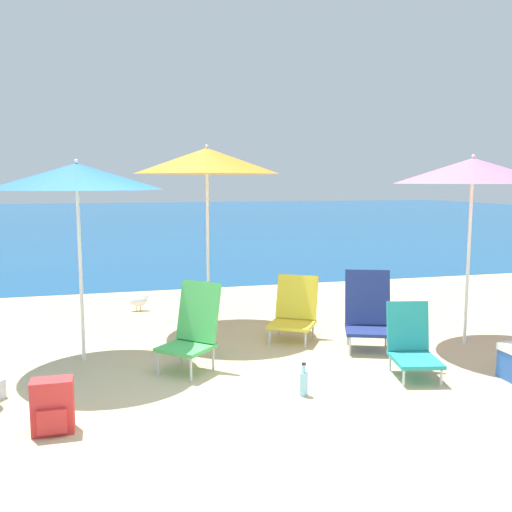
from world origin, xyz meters
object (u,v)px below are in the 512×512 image
(water_bottle, at_px, (304,383))
(seagull, at_px, (139,301))
(beach_umbrella_orange, at_px, (207,161))
(beach_umbrella_blue, at_px, (77,177))
(beach_chair_teal, at_px, (412,344))
(backpack_red, at_px, (53,407))
(beach_chair_navy, at_px, (368,312))
(beach_umbrella_pink, at_px, (473,171))
(beach_chair_green, at_px, (193,328))
(beach_chair_yellow, at_px, (294,311))

(water_bottle, xyz_separation_m, seagull, (-1.17, 3.67, 0.02))
(beach_umbrella_orange, height_order, seagull, beach_umbrella_orange)
(beach_umbrella_blue, bearing_deg, beach_chair_teal, -22.16)
(beach_umbrella_orange, bearing_deg, beach_umbrella_blue, -145.19)
(backpack_red, bearing_deg, beach_chair_navy, 23.42)
(water_bottle, bearing_deg, beach_umbrella_pink, 23.88)
(beach_umbrella_orange, bearing_deg, beach_chair_navy, -41.16)
(beach_chair_green, bearing_deg, beach_umbrella_pink, 45.71)
(beach_umbrella_orange, xyz_separation_m, beach_chair_green, (-0.44, -1.60, -1.66))
(beach_umbrella_orange, xyz_separation_m, beach_chair_yellow, (0.87, -0.81, -1.74))
(beach_umbrella_blue, relative_size, beach_chair_teal, 3.03)
(beach_umbrella_orange, height_order, backpack_red, beach_umbrella_orange)
(beach_chair_teal, distance_m, water_bottle, 1.22)
(beach_chair_navy, height_order, backpack_red, beach_chair_navy)
(beach_umbrella_pink, bearing_deg, beach_chair_yellow, 158.87)
(seagull, bearing_deg, beach_umbrella_orange, -54.99)
(beach_chair_teal, xyz_separation_m, backpack_red, (-3.21, -0.46, -0.10))
(beach_chair_teal, bearing_deg, beach_umbrella_pink, 46.61)
(beach_chair_navy, bearing_deg, beach_umbrella_blue, -164.84)
(backpack_red, height_order, seagull, backpack_red)
(beach_chair_teal, xyz_separation_m, seagull, (-2.35, 3.41, -0.16))
(beach_umbrella_blue, height_order, water_bottle, beach_umbrella_blue)
(backpack_red, xyz_separation_m, seagull, (0.86, 3.88, -0.06))
(beach_chair_yellow, distance_m, water_bottle, 1.81)
(beach_umbrella_pink, height_order, seagull, beach_umbrella_pink)
(beach_umbrella_pink, height_order, beach_chair_yellow, beach_umbrella_pink)
(beach_chair_yellow, bearing_deg, water_bottle, -74.12)
(beach_chair_green, bearing_deg, beach_chair_navy, 51.13)
(beach_umbrella_blue, distance_m, backpack_red, 2.40)
(beach_chair_yellow, height_order, seagull, beach_chair_yellow)
(beach_chair_yellow, height_order, beach_chair_teal, beach_chair_yellow)
(beach_chair_green, relative_size, water_bottle, 2.95)
(seagull, bearing_deg, beach_umbrella_blue, -107.66)
(beach_umbrella_pink, relative_size, beach_chair_teal, 3.14)
(beach_umbrella_pink, bearing_deg, water_bottle, -156.12)
(water_bottle, bearing_deg, beach_chair_navy, 45.10)
(beach_chair_green, relative_size, backpack_red, 2.14)
(beach_umbrella_pink, relative_size, seagull, 7.91)
(beach_chair_yellow, height_order, backpack_red, beach_chair_yellow)
(beach_umbrella_pink, relative_size, water_bottle, 7.33)
(beach_umbrella_pink, distance_m, beach_umbrella_blue, 4.20)
(beach_chair_teal, distance_m, beach_chair_navy, 0.93)
(beach_umbrella_pink, distance_m, backpack_red, 4.83)
(beach_umbrella_pink, bearing_deg, beach_chair_teal, -145.80)
(beach_chair_green, xyz_separation_m, seagull, (-0.36, 2.74, -0.28))
(beach_chair_navy, relative_size, backpack_red, 2.10)
(beach_umbrella_blue, xyz_separation_m, backpack_red, (-0.17, -1.70, -1.68))
(beach_chair_navy, xyz_separation_m, backpack_red, (-3.20, -1.39, -0.20))
(beach_umbrella_pink, relative_size, beach_chair_green, 2.48)
(seagull, bearing_deg, beach_chair_teal, -55.47)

